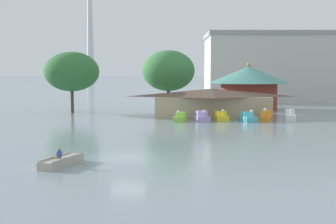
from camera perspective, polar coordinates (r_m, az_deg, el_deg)
The scene contains 13 objects.
ground_plane at distance 34.99m, azimuth -4.80°, elevation -5.53°, with size 2000.00×2000.00×0.00m, color gray.
rowboat_with_rower at distance 32.66m, azimuth -12.71°, elevation -5.85°, with size 3.46×4.24×1.40m.
pedal_boat_lime at distance 60.19m, azimuth 1.62°, elevation -0.71°, with size 1.91×2.59×1.54m.
pedal_boat_lavender at distance 61.20m, azimuth 4.27°, elevation -0.60°, with size 2.07×2.77×1.54m.
pedal_boat_yellow at distance 61.86m, azimuth 6.58°, elevation -0.58°, with size 1.92×2.78×1.57m.
pedal_boat_cyan at distance 61.10m, azimuth 9.82°, elevation -0.69°, with size 2.21×2.92×1.63m.
pedal_boat_orange at distance 62.71m, azimuth 11.97°, elevation -0.54°, with size 2.35×3.19×1.75m.
pedal_boat_white at distance 63.57m, azimuth 14.77°, elevation -0.51°, with size 1.80×3.02×1.67m.
boathouse at distance 66.82m, azimuth 5.49°, elevation 1.21°, with size 17.39×7.12×4.04m.
green_roof_pavilion at distance 81.36m, azimuth 9.93°, elevation 3.37°, with size 13.88×13.88×8.05m.
shoreline_tree_tall_left at distance 75.52m, azimuth -11.53°, elevation 4.84°, with size 8.66×8.66×9.58m.
shoreline_tree_mid at distance 74.61m, azimuth 0.18°, elevation 5.05°, with size 8.34×8.34×9.85m.
background_building_block at distance 108.01m, azimuth 12.93°, elevation 5.35°, with size 30.65×16.87×15.06m.
Camera 1 is at (2.99, -34.30, 6.26)m, focal length 50.04 mm.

